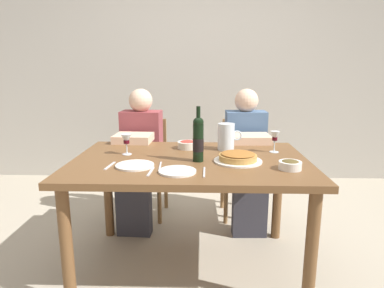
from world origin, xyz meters
TOP-DOWN VIEW (x-y plane):
  - ground_plane at (0.00, 0.00)m, footprint 8.00×8.00m
  - back_wall at (0.00, 1.99)m, footprint 8.00×0.10m
  - dining_table at (0.00, 0.00)m, footprint 1.50×1.00m
  - wine_bottle at (0.05, -0.05)m, footprint 0.07×0.07m
  - water_pitcher at (0.25, 0.26)m, footprint 0.17×0.12m
  - baked_tart at (0.30, -0.06)m, footprint 0.30×0.30m
  - salad_bowl at (-0.03, 0.29)m, footprint 0.15×0.15m
  - olive_bowl at (0.58, -0.21)m, footprint 0.13×0.13m
  - wine_glass_left_diner at (0.57, 0.19)m, footprint 0.06×0.06m
  - wine_glass_right_diner at (-0.43, 0.10)m, footprint 0.07×0.07m
  - dinner_plate_left_setting at (-0.32, -0.18)m, footprint 0.23×0.23m
  - dinner_plate_right_setting at (-0.06, -0.29)m, footprint 0.21×0.21m
  - fork_left_setting at (-0.47, -0.18)m, footprint 0.03×0.16m
  - knife_left_setting at (-0.17, -0.18)m, footprint 0.02×0.18m
  - knife_right_setting at (0.09, -0.29)m, footprint 0.01×0.18m
  - spoon_right_setting at (-0.21, -0.29)m, footprint 0.02×0.16m
  - chair_left at (-0.45, 0.90)m, footprint 0.42×0.42m
  - diner_left at (-0.46, 0.66)m, footprint 0.35×0.52m
  - chair_right at (0.45, 0.91)m, footprint 0.41×0.41m
  - diner_right at (0.45, 0.67)m, footprint 0.35×0.51m

SIDE VIEW (x-z plane):
  - ground_plane at x=0.00m, z-range 0.00..0.00m
  - chair_left at x=-0.45m, z-range 0.06..0.93m
  - chair_right at x=0.45m, z-range 0.06..0.93m
  - diner_left at x=-0.46m, z-range 0.04..1.20m
  - diner_right at x=0.45m, z-range 0.04..1.20m
  - dining_table at x=0.00m, z-range 0.29..1.05m
  - fork_left_setting at x=-0.47m, z-range 0.76..0.76m
  - knife_left_setting at x=-0.17m, z-range 0.76..0.76m
  - knife_right_setting at x=0.09m, z-range 0.76..0.76m
  - spoon_right_setting at x=-0.21m, z-range 0.76..0.76m
  - dinner_plate_left_setting at x=-0.32m, z-range 0.76..0.77m
  - dinner_plate_right_setting at x=-0.06m, z-range 0.76..0.77m
  - baked_tart at x=0.30m, z-range 0.76..0.82m
  - olive_bowl at x=0.58m, z-range 0.76..0.82m
  - salad_bowl at x=-0.03m, z-range 0.76..0.82m
  - water_pitcher at x=0.25m, z-range 0.75..0.94m
  - wine_glass_right_diner at x=-0.43m, z-range 0.79..0.93m
  - wine_glass_left_diner at x=0.57m, z-range 0.79..0.94m
  - wine_bottle at x=0.05m, z-range 0.73..1.07m
  - back_wall at x=0.00m, z-range 0.00..2.80m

